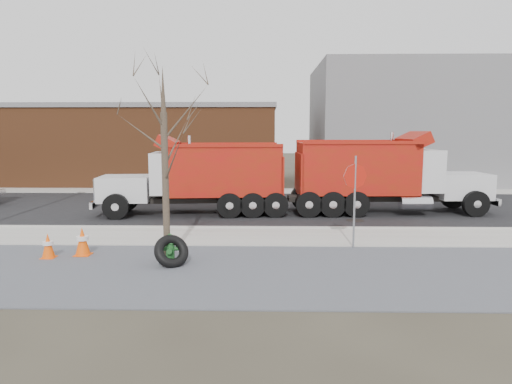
{
  "coord_description": "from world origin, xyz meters",
  "views": [
    {
      "loc": [
        -0.54,
        -14.55,
        3.51
      ],
      "look_at": [
        -0.88,
        1.27,
        1.4
      ],
      "focal_mm": 32.0,
      "sensor_mm": 36.0,
      "label": 1
    }
  ],
  "objects_px": {
    "fire_hydrant": "(170,250)",
    "truck_tire": "(171,251)",
    "dump_truck_red_a": "(381,173)",
    "stop_sign": "(355,186)",
    "dump_truck_red_b": "(202,175)"
  },
  "relations": [
    {
      "from": "stop_sign",
      "to": "dump_truck_red_b",
      "type": "xyz_separation_m",
      "value": [
        -5.35,
        5.64,
        -0.21
      ]
    },
    {
      "from": "fire_hydrant",
      "to": "stop_sign",
      "type": "bearing_deg",
      "value": 13.42
    },
    {
      "from": "dump_truck_red_a",
      "to": "truck_tire",
      "type": "bearing_deg",
      "value": -135.06
    },
    {
      "from": "fire_hydrant",
      "to": "truck_tire",
      "type": "height_order",
      "value": "truck_tire"
    },
    {
      "from": "fire_hydrant",
      "to": "truck_tire",
      "type": "relative_size",
      "value": 0.71
    },
    {
      "from": "truck_tire",
      "to": "dump_truck_red_b",
      "type": "distance_m",
      "value": 7.68
    },
    {
      "from": "fire_hydrant",
      "to": "dump_truck_red_b",
      "type": "height_order",
      "value": "dump_truck_red_b"
    },
    {
      "from": "fire_hydrant",
      "to": "dump_truck_red_a",
      "type": "relative_size",
      "value": 0.1
    },
    {
      "from": "truck_tire",
      "to": "dump_truck_red_b",
      "type": "xyz_separation_m",
      "value": [
        -0.25,
        7.57,
        1.29
      ]
    },
    {
      "from": "truck_tire",
      "to": "dump_truck_red_a",
      "type": "relative_size",
      "value": 0.13
    },
    {
      "from": "fire_hydrant",
      "to": "dump_truck_red_a",
      "type": "bearing_deg",
      "value": 41.48
    },
    {
      "from": "truck_tire",
      "to": "dump_truck_red_a",
      "type": "distance_m",
      "value": 11.02
    },
    {
      "from": "fire_hydrant",
      "to": "dump_truck_red_a",
      "type": "distance_m",
      "value": 10.92
    },
    {
      "from": "truck_tire",
      "to": "dump_truck_red_b",
      "type": "relative_size",
      "value": 0.15
    },
    {
      "from": "truck_tire",
      "to": "fire_hydrant",
      "type": "bearing_deg",
      "value": 109.79
    }
  ]
}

